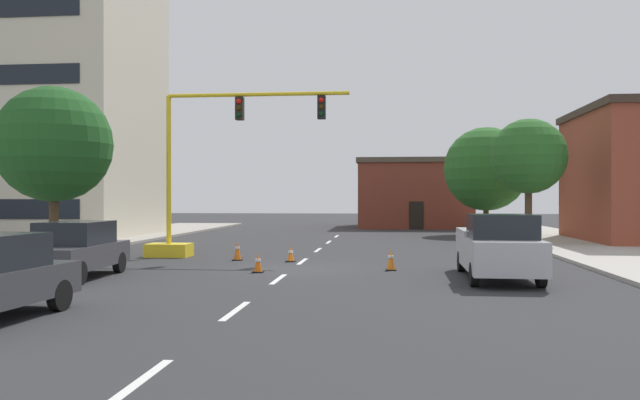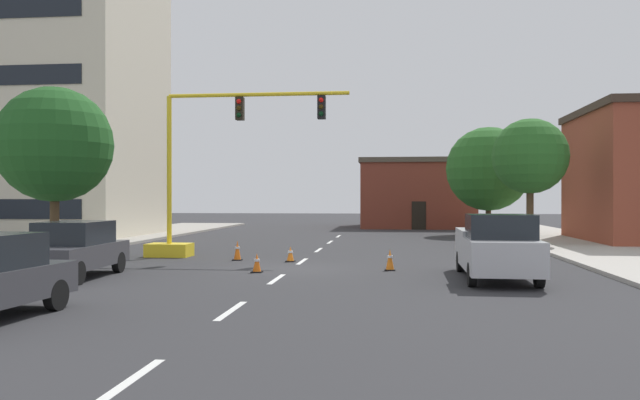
# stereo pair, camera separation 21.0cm
# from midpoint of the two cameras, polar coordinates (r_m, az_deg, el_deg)

# --- Properties ---
(ground_plane) EXTENTS (160.00, 160.00, 0.00)m
(ground_plane) POSITION_cam_midpoint_polar(r_m,az_deg,el_deg) (22.64, -2.22, -6.07)
(ground_plane) COLOR #2D2D30
(sidewalk_left) EXTENTS (6.00, 56.00, 0.14)m
(sidewalk_left) POSITION_cam_midpoint_polar(r_m,az_deg,el_deg) (34.57, -22.20, -3.81)
(sidewalk_left) COLOR #9E998E
(sidewalk_left) RESTS_ON ground_plane
(sidewalk_right) EXTENTS (6.00, 56.00, 0.14)m
(sidewalk_right) POSITION_cam_midpoint_polar(r_m,az_deg,el_deg) (31.86, 24.37, -4.15)
(sidewalk_right) COLOR #B2ADA3
(sidewalk_right) RESTS_ON ground_plane
(lane_stripe_seg_0) EXTENTS (0.16, 2.40, 0.01)m
(lane_stripe_seg_0) POSITION_cam_midpoint_polar(r_m,az_deg,el_deg) (9.26, -16.00, -15.24)
(lane_stripe_seg_0) COLOR silver
(lane_stripe_seg_0) RESTS_ON ground_plane
(lane_stripe_seg_1) EXTENTS (0.16, 2.40, 0.01)m
(lane_stripe_seg_1) POSITION_cam_midpoint_polar(r_m,az_deg,el_deg) (14.38, -7.45, -9.68)
(lane_stripe_seg_1) COLOR silver
(lane_stripe_seg_1) RESTS_ON ground_plane
(lane_stripe_seg_2) EXTENTS (0.16, 2.40, 0.01)m
(lane_stripe_seg_2) POSITION_cam_midpoint_polar(r_m,az_deg,el_deg) (19.70, -3.55, -7.00)
(lane_stripe_seg_2) COLOR silver
(lane_stripe_seg_2) RESTS_ON ground_plane
(lane_stripe_seg_3) EXTENTS (0.16, 2.40, 0.01)m
(lane_stripe_seg_3) POSITION_cam_midpoint_polar(r_m,az_deg,el_deg) (25.10, -1.35, -5.45)
(lane_stripe_seg_3) COLOR silver
(lane_stripe_seg_3) RESTS_ON ground_plane
(lane_stripe_seg_4) EXTENTS (0.16, 2.40, 0.01)m
(lane_stripe_seg_4) POSITION_cam_midpoint_polar(r_m,az_deg,el_deg) (30.54, 0.07, -4.44)
(lane_stripe_seg_4) COLOR silver
(lane_stripe_seg_4) RESTS_ON ground_plane
(lane_stripe_seg_5) EXTENTS (0.16, 2.40, 0.01)m
(lane_stripe_seg_5) POSITION_cam_midpoint_polar(r_m,az_deg,el_deg) (35.99, 1.06, -3.74)
(lane_stripe_seg_5) COLOR silver
(lane_stripe_seg_5) RESTS_ON ground_plane
(lane_stripe_seg_6) EXTENTS (0.16, 2.40, 0.01)m
(lane_stripe_seg_6) POSITION_cam_midpoint_polar(r_m,az_deg,el_deg) (41.46, 1.78, -3.22)
(lane_stripe_seg_6) COLOR silver
(lane_stripe_seg_6) RESTS_ON ground_plane
(building_tall_left) EXTENTS (15.49, 10.78, 22.54)m
(building_tall_left) POSITION_cam_midpoint_polar(r_m,az_deg,el_deg) (45.84, -24.27, 11.25)
(building_tall_left) COLOR beige
(building_tall_left) RESTS_ON ground_plane
(building_brick_center) EXTENTS (9.41, 9.92, 5.68)m
(building_brick_center) POSITION_cam_midpoint_polar(r_m,az_deg,el_deg) (55.53, 8.66, 0.58)
(building_brick_center) COLOR brown
(building_brick_center) RESTS_ON ground_plane
(traffic_signal_gantry) EXTENTS (8.49, 1.20, 6.83)m
(traffic_signal_gantry) POSITION_cam_midpoint_polar(r_m,az_deg,el_deg) (27.43, -10.91, -0.36)
(traffic_signal_gantry) COLOR yellow
(traffic_signal_gantry) RESTS_ON ground_plane
(tree_right_far) EXTENTS (5.56, 5.56, 7.18)m
(tree_right_far) POSITION_cam_midpoint_polar(r_m,az_deg,el_deg) (44.15, 14.81, 2.67)
(tree_right_far) COLOR #4C3823
(tree_right_far) RESTS_ON ground_plane
(tree_left_near) EXTENTS (4.59, 4.59, 6.90)m
(tree_left_near) POSITION_cam_midpoint_polar(r_m,az_deg,el_deg) (27.80, -22.25, 4.55)
(tree_left_near) COLOR #4C3823
(tree_left_near) RESTS_ON ground_plane
(tree_right_mid) EXTENTS (3.85, 3.85, 6.54)m
(tree_right_mid) POSITION_cam_midpoint_polar(r_m,az_deg,el_deg) (34.69, 18.26, 3.68)
(tree_right_mid) COLOR #4C3823
(tree_right_mid) RESTS_ON ground_plane
(pickup_truck_silver) EXTENTS (2.08, 5.43, 1.99)m
(pickup_truck_silver) POSITION_cam_midpoint_polar(r_m,az_deg,el_deg) (20.25, 15.62, -4.05)
(pickup_truck_silver) COLOR #BCBCC1
(pickup_truck_silver) RESTS_ON ground_plane
(sedan_dark_gray_mid_left) EXTENTS (2.05, 4.58, 1.74)m
(sedan_dark_gray_mid_left) POSITION_cam_midpoint_polar(r_m,az_deg,el_deg) (21.23, -20.69, -4.09)
(sedan_dark_gray_mid_left) COLOR #3D3D42
(sedan_dark_gray_mid_left) RESTS_ON ground_plane
(traffic_cone_roadside_a) EXTENTS (0.36, 0.36, 0.78)m
(traffic_cone_roadside_a) POSITION_cam_midpoint_polar(r_m,az_deg,el_deg) (25.69, -7.09, -4.47)
(traffic_cone_roadside_a) COLOR black
(traffic_cone_roadside_a) RESTS_ON ground_plane
(traffic_cone_roadside_b) EXTENTS (0.36, 0.36, 0.59)m
(traffic_cone_roadside_b) POSITION_cam_midpoint_polar(r_m,az_deg,el_deg) (24.96, -2.40, -4.82)
(traffic_cone_roadside_b) COLOR black
(traffic_cone_roadside_b) RESTS_ON ground_plane
(traffic_cone_roadside_c) EXTENTS (0.36, 0.36, 0.73)m
(traffic_cone_roadside_c) POSITION_cam_midpoint_polar(r_m,az_deg,el_deg) (22.08, 6.49, -5.29)
(traffic_cone_roadside_c) COLOR black
(traffic_cone_roadside_c) RESTS_ON ground_plane
(traffic_cone_roadside_d) EXTENTS (0.36, 0.36, 0.63)m
(traffic_cone_roadside_d) POSITION_cam_midpoint_polar(r_m,az_deg,el_deg) (21.46, -5.33, -5.58)
(traffic_cone_roadside_d) COLOR black
(traffic_cone_roadside_d) RESTS_ON ground_plane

